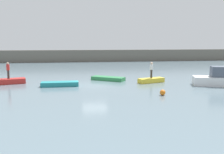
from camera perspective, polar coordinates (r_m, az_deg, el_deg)
name	(u,v)px	position (r m, az deg, el deg)	size (l,w,h in m)	color
ground_plane	(95,85)	(26.01, -3.95, -1.81)	(120.00, 120.00, 0.00)	slate
embankment_wall	(85,56)	(54.44, -6.20, 4.80)	(80.00, 1.20, 2.55)	#666056
motorboat	(224,79)	(27.81, 24.02, -0.48)	(6.37, 3.61, 1.97)	white
rowboat_red	(9,81)	(28.74, -22.39, -0.91)	(3.31, 1.21, 0.54)	red
rowboat_teal	(60,84)	(25.75, -11.75, -1.56)	(3.69, 1.18, 0.45)	teal
rowboat_green	(108,79)	(28.91, -0.89, -0.35)	(3.86, 1.22, 0.42)	#2D7F47
rowboat_yellow	(151,80)	(27.70, 8.89, -0.75)	(2.96, 0.93, 0.49)	gold
person_white_shirt	(151,69)	(27.53, 8.94, 1.79)	(0.32, 0.32, 1.75)	#38332D
person_red_shirt	(8,70)	(28.58, -22.53, 1.57)	(0.32, 0.32, 1.76)	#38332D
mooring_buoy	(163,92)	(21.46, 11.42, -3.47)	(0.48, 0.48, 0.48)	orange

